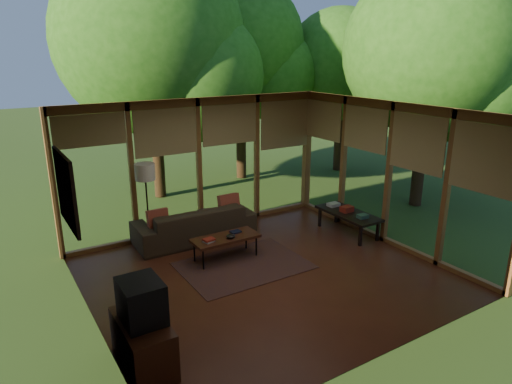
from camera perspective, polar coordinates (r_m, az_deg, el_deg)
floor at (r=7.71m, az=1.29°, el=-10.33°), size 5.50×5.50×0.00m
ceiling at (r=6.89m, az=1.45°, el=10.00°), size 5.50×5.50×0.00m
wall_left at (r=6.21m, az=-20.45°, el=-4.85°), size 0.04×5.00×2.70m
wall_front at (r=5.42m, az=16.16°, el=-7.65°), size 5.50×0.04×2.70m
window_wall_back at (r=9.30m, az=-7.13°, el=3.30°), size 5.50×0.12×2.70m
window_wall_right at (r=8.94m, az=16.28°, el=2.17°), size 0.12×5.00×2.70m
exterior_lawn at (r=18.42m, az=8.54°, el=5.84°), size 40.00×40.00×0.00m
tree_nw at (r=11.49m, az=-13.14°, el=18.06°), size 4.46×4.46×6.05m
tree_ne at (r=13.09m, az=-2.19°, el=17.93°), size 3.60×3.60×5.54m
tree_se at (r=11.11m, az=20.85°, el=16.26°), size 3.77×3.77×5.48m
tree_far at (r=14.07m, az=10.38°, el=15.32°), size 3.25×3.25×4.80m
rug at (r=8.02m, az=-1.56°, el=-9.14°), size 2.14×1.51×0.01m
sofa at (r=9.02m, az=-7.70°, el=-3.91°), size 2.35×0.98×0.68m
pillow_left at (r=8.63m, az=-12.16°, el=-3.45°), size 0.39×0.21×0.41m
pillow_right at (r=9.20m, az=-3.39°, el=-1.66°), size 0.43×0.23×0.45m
ct_book_lower at (r=7.92m, az=-5.90°, el=-6.13°), size 0.22×0.19×0.03m
ct_book_upper at (r=7.91m, az=-5.91°, el=-5.92°), size 0.21×0.17×0.03m
ct_book_side at (r=8.28m, az=-2.57°, el=-4.98°), size 0.19×0.15×0.03m
ct_bowl at (r=8.04m, az=-3.18°, el=-5.53°), size 0.16×0.16×0.07m
media_cabinet at (r=5.76m, az=-13.92°, el=-17.89°), size 0.50×1.00×0.60m
television at (r=5.47m, az=-14.14°, el=-13.11°), size 0.45×0.55×0.50m
console_book_a at (r=9.11m, az=13.19°, el=-2.98°), size 0.21×0.16×0.07m
console_book_b at (r=9.40m, az=11.28°, el=-2.09°), size 0.25×0.18×0.11m
console_book_c at (r=9.69m, az=9.67°, el=-1.56°), size 0.25×0.18×0.07m
floor_lamp at (r=8.42m, az=-13.68°, el=1.86°), size 0.36×0.36×1.65m
coffee_table at (r=8.13m, az=-3.83°, el=-5.82°), size 1.20×0.50×0.43m
side_console at (r=9.40m, az=11.45°, el=-2.75°), size 0.60×1.40×0.46m
wall_painting at (r=7.46m, az=-22.63°, el=0.19°), size 0.06×1.35×1.15m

